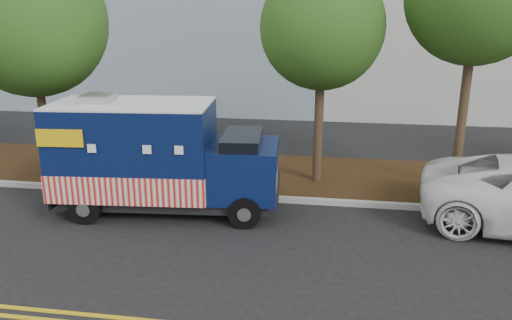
# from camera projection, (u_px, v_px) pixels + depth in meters

# --- Properties ---
(ground) EXTENTS (120.00, 120.00, 0.00)m
(ground) POSITION_uv_depth(u_px,v_px,m) (233.00, 219.00, 12.69)
(ground) COLOR black
(ground) RESTS_ON ground
(curb) EXTENTS (120.00, 0.18, 0.15)m
(curb) POSITION_uv_depth(u_px,v_px,m) (243.00, 197.00, 13.99)
(curb) COLOR #9E9E99
(curb) RESTS_ON ground
(mulch_strip) EXTENTS (120.00, 4.00, 0.15)m
(mulch_strip) POSITION_uv_depth(u_px,v_px,m) (254.00, 174.00, 15.98)
(mulch_strip) COLOR black
(mulch_strip) RESTS_ON ground
(tree_a) EXTENTS (4.46, 4.46, 7.00)m
(tree_a) POSITION_uv_depth(u_px,v_px,m) (31.00, 22.00, 14.76)
(tree_a) COLOR #38281C
(tree_a) RESTS_ON ground
(tree_b) EXTENTS (3.49, 3.49, 6.39)m
(tree_b) POSITION_uv_depth(u_px,v_px,m) (322.00, 28.00, 13.87)
(tree_b) COLOR #38281C
(tree_b) RESTS_ON ground
(sign_post) EXTENTS (0.06, 0.06, 2.40)m
(sign_post) POSITION_uv_depth(u_px,v_px,m) (198.00, 150.00, 14.46)
(sign_post) COLOR #473828
(sign_post) RESTS_ON ground
(food_truck) EXTENTS (6.01, 2.67, 3.08)m
(food_truck) POSITION_uv_depth(u_px,v_px,m) (155.00, 160.00, 12.91)
(food_truck) COLOR black
(food_truck) RESTS_ON ground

